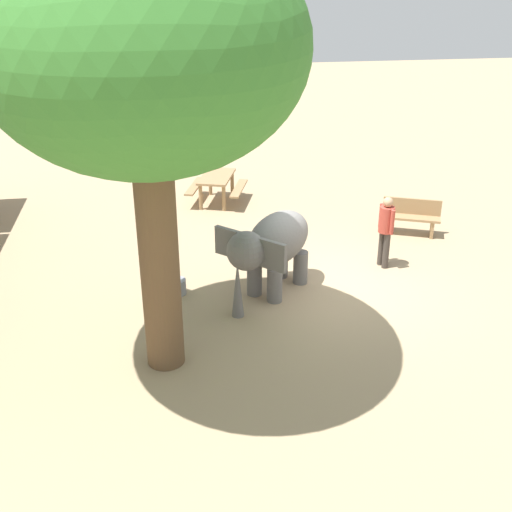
% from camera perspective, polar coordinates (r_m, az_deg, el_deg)
% --- Properties ---
extents(ground_plane, '(60.00, 60.00, 0.00)m').
position_cam_1_polar(ground_plane, '(13.44, 6.53, -2.78)').
color(ground_plane, tan).
extents(elephant, '(2.24, 2.23, 1.66)m').
position_cam_1_polar(elephant, '(12.68, 1.38, 0.93)').
color(elephant, slate).
rests_on(elephant, ground_plane).
extents(person_handler, '(0.50, 0.32, 1.62)m').
position_cam_1_polar(person_handler, '(14.15, 11.49, 2.59)').
color(person_handler, '#3F3833').
rests_on(person_handler, ground_plane).
extents(shade_tree_main, '(5.02, 4.60, 6.94)m').
position_cam_1_polar(shade_tree_main, '(9.32, -9.93, 17.62)').
color(shade_tree_main, brown).
rests_on(shade_tree_main, ground_plane).
extents(wooden_bench, '(0.90, 1.45, 0.88)m').
position_cam_1_polar(wooden_bench, '(16.20, 13.65, 3.51)').
color(wooden_bench, '#9E7A51').
rests_on(wooden_bench, ground_plane).
extents(picnic_table_near, '(1.88, 1.86, 0.78)m').
position_cam_1_polar(picnic_table_near, '(17.81, -3.53, 6.57)').
color(picnic_table_near, '#9E7A51').
rests_on(picnic_table_near, ground_plane).
extents(feed_bucket, '(0.36, 0.36, 0.32)m').
position_cam_1_polar(feed_bucket, '(13.14, -7.02, -2.72)').
color(feed_bucket, gray).
rests_on(feed_bucket, ground_plane).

